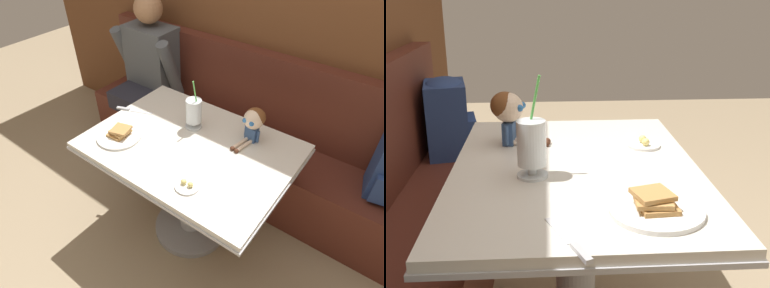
% 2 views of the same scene
% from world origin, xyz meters
% --- Properties ---
extents(booth_bench, '(2.60, 0.48, 1.00)m').
position_xyz_m(booth_bench, '(0.00, 0.81, 0.33)').
color(booth_bench, '#512319').
rests_on(booth_bench, ground).
extents(diner_table, '(1.11, 0.81, 0.74)m').
position_xyz_m(diner_table, '(0.00, 0.18, 0.54)').
color(diner_table, silver).
rests_on(diner_table, ground).
extents(toast_plate, '(0.25, 0.25, 0.06)m').
position_xyz_m(toast_plate, '(-0.36, -0.01, 0.76)').
color(toast_plate, white).
rests_on(toast_plate, diner_table).
extents(milkshake_glass, '(0.10, 0.10, 0.31)m').
position_xyz_m(milkshake_glass, '(-0.08, 0.32, 0.84)').
color(milkshake_glass, silver).
rests_on(milkshake_glass, diner_table).
extents(butter_saucer, '(0.12, 0.12, 0.04)m').
position_xyz_m(butter_saucer, '(0.18, -0.08, 0.75)').
color(butter_saucer, white).
rests_on(butter_saucer, diner_table).
extents(butter_knife, '(0.23, 0.10, 0.01)m').
position_xyz_m(butter_knife, '(-0.51, 0.21, 0.74)').
color(butter_knife, silver).
rests_on(butter_knife, diner_table).
extents(seated_doll, '(0.13, 0.23, 0.20)m').
position_xyz_m(seated_doll, '(0.25, 0.41, 0.87)').
color(seated_doll, '#385689').
rests_on(seated_doll, diner_table).
extents(backpack, '(0.33, 0.29, 0.41)m').
position_xyz_m(backpack, '(0.99, 0.78, 0.66)').
color(backpack, navy).
rests_on(backpack, booth_bench).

